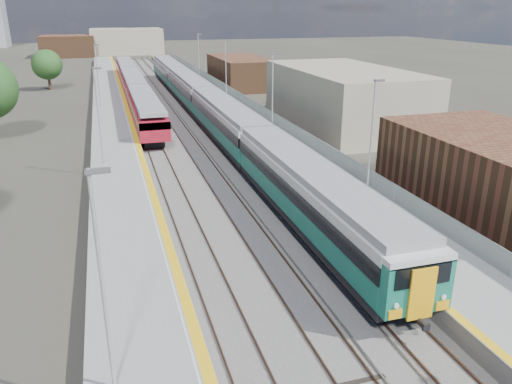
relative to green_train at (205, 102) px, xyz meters
name	(u,v)px	position (x,y,z in m)	size (l,w,h in m)	color
ground	(195,125)	(-1.50, -1.39, -2.39)	(320.00, 320.00, 0.00)	#47443A
ballast_bed	(173,122)	(-3.75, 1.11, -2.36)	(10.50, 155.00, 0.06)	#565451
tracks	(176,118)	(-3.15, 2.79, -2.29)	(8.96, 160.00, 0.17)	#4C3323
platform_right	(234,114)	(3.78, 1.10, -1.86)	(4.70, 155.00, 8.52)	slate
platform_left	(112,121)	(-10.55, 1.10, -1.88)	(4.30, 155.00, 8.52)	slate
buildings	(62,16)	(-19.62, 87.21, 8.31)	(72.00, 185.50, 40.00)	brown
green_train	(205,102)	(0.00, 0.00, 0.00)	(3.09, 85.83, 3.40)	black
red_train	(134,86)	(-7.00, 17.05, -0.25)	(2.87, 58.21, 3.62)	black
tree_c	(47,65)	(-19.55, 31.31, 1.67)	(4.76, 4.76, 6.46)	#382619
tree_d	(337,75)	(21.43, 9.95, 1.07)	(4.07, 4.07, 5.51)	#382619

